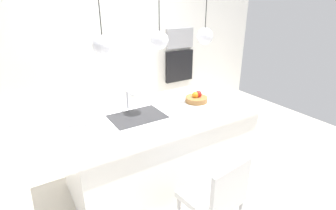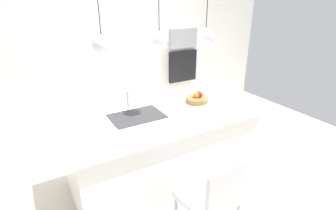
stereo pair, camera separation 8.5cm
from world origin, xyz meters
TOP-DOWN VIEW (x-y plane):
  - floor at (0.00, 0.00)m, footprint 6.60×6.60m
  - back_wall at (0.00, 1.65)m, footprint 6.00×0.10m
  - kitchen_island at (0.00, 0.00)m, footprint 2.10×1.08m
  - sink_basin at (-0.28, 0.00)m, footprint 0.56×0.40m
  - faucet at (-0.28, 0.21)m, footprint 0.02×0.17m
  - fruit_bowl at (0.51, 0.01)m, footprint 0.27×0.27m
  - microwave at (1.32, 1.58)m, footprint 0.54×0.08m
  - oven at (1.32, 1.58)m, footprint 0.56×0.08m
  - chair_near at (-0.03, -0.99)m, footprint 0.51×0.48m
  - pendant_light_left at (-0.58, 0.00)m, footprint 0.18×0.18m
  - pendant_light_center at (0.00, 0.00)m, footprint 0.18×0.18m
  - pendant_light_right at (0.58, 0.00)m, footprint 0.18×0.18m

SIDE VIEW (x-z plane):
  - floor at x=0.00m, z-range 0.00..0.00m
  - kitchen_island at x=0.00m, z-range 0.00..0.92m
  - chair_near at x=-0.03m, z-range 0.06..0.93m
  - sink_basin at x=-0.28m, z-range 0.90..0.92m
  - oven at x=1.32m, z-range 0.64..1.20m
  - fruit_bowl at x=0.51m, z-range 0.89..1.02m
  - faucet at x=-0.28m, z-range 0.95..1.17m
  - back_wall at x=0.00m, z-range 0.00..2.60m
  - microwave at x=1.32m, z-range 1.25..1.59m
  - pendant_light_left at x=-0.58m, z-range 1.29..2.07m
  - pendant_light_center at x=0.00m, z-range 1.29..2.07m
  - pendant_light_right at x=0.58m, z-range 1.29..2.07m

